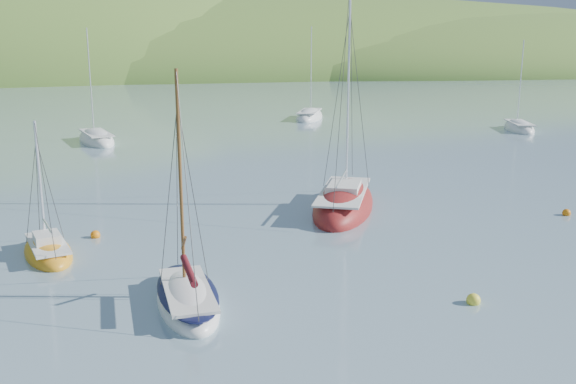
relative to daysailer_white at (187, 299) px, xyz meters
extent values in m
plane|color=gray|center=(5.12, -3.51, -0.20)|extent=(700.00, 700.00, 0.00)
ellipsoid|color=#46732C|center=(5.12, 166.49, -0.20)|extent=(440.00, 110.00, 44.00)
ellipsoid|color=#46732C|center=(95.12, 156.49, -0.20)|extent=(240.00, 100.00, 34.00)
ellipsoid|color=white|center=(0.00, 0.01, -0.11)|extent=(2.38, 5.73, 1.38)
cube|color=silver|center=(0.01, -0.11, 0.39)|extent=(1.79, 4.46, 0.10)
cylinder|color=brown|center=(-0.04, 0.68, 4.10)|extent=(0.12, 0.12, 7.49)
ellipsoid|color=#101336|center=(0.00, 0.01, 0.29)|extent=(2.34, 5.67, 0.24)
cylinder|color=maroon|center=(0.04, -0.67, 1.30)|extent=(0.40, 2.71, 0.24)
ellipsoid|color=maroon|center=(9.19, 10.97, -0.03)|extent=(6.54, 9.44, 2.47)
cube|color=silver|center=(9.11, 10.81, 0.84)|extent=(5.00, 7.32, 0.10)
cylinder|color=white|center=(9.63, 11.95, 6.40)|extent=(0.12, 0.12, 11.21)
cube|color=silver|center=(9.11, 10.81, 1.08)|extent=(2.57, 2.98, 0.42)
cylinder|color=white|center=(8.74, 9.99, 1.75)|extent=(1.88, 3.95, 0.09)
ellipsoid|color=orange|center=(-5.40, 6.57, -0.11)|extent=(3.04, 5.03, 1.28)
cube|color=silver|center=(-5.38, 6.48, 0.36)|extent=(2.31, 3.91, 0.10)
cylinder|color=white|center=(-5.55, 7.12, 2.90)|extent=(0.12, 0.12, 5.17)
cube|color=silver|center=(-5.38, 6.48, 0.60)|extent=(1.33, 1.54, 0.42)
cylinder|color=white|center=(-5.25, 6.03, 1.27)|extent=(0.69, 2.20, 0.09)
ellipsoid|color=white|center=(-5.20, 37.87, -0.06)|extent=(4.50, 7.99, 2.06)
cube|color=silver|center=(-5.16, 37.72, 0.67)|extent=(3.42, 6.21, 0.10)
cylinder|color=white|center=(-5.43, 38.75, 5.17)|extent=(0.12, 0.12, 9.07)
ellipsoid|color=white|center=(17.65, 50.10, -0.05)|extent=(5.72, 8.34, 2.14)
cube|color=silver|center=(17.58, 49.96, 0.70)|extent=(4.37, 6.47, 0.10)
cylinder|color=white|center=(18.03, 50.97, 5.40)|extent=(0.12, 0.12, 9.47)
ellipsoid|color=white|center=(35.82, 36.35, -0.07)|extent=(4.24, 7.16, 1.85)
cube|color=silver|center=(35.78, 36.22, 0.58)|extent=(3.23, 5.56, 0.10)
cylinder|color=white|center=(36.06, 37.12, 4.60)|extent=(0.12, 0.12, 8.12)
sphere|color=yellow|center=(9.73, -2.14, -0.08)|extent=(0.49, 0.49, 0.49)
sphere|color=#E14D5C|center=(0.18, 0.78, -0.08)|extent=(0.42, 0.42, 0.42)
sphere|color=orange|center=(20.20, 7.22, -0.08)|extent=(0.43, 0.43, 0.43)
sphere|color=orange|center=(-3.59, 8.74, -0.08)|extent=(0.44, 0.44, 0.44)
camera|label=1|loc=(-1.25, -20.99, 8.80)|focal=40.00mm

